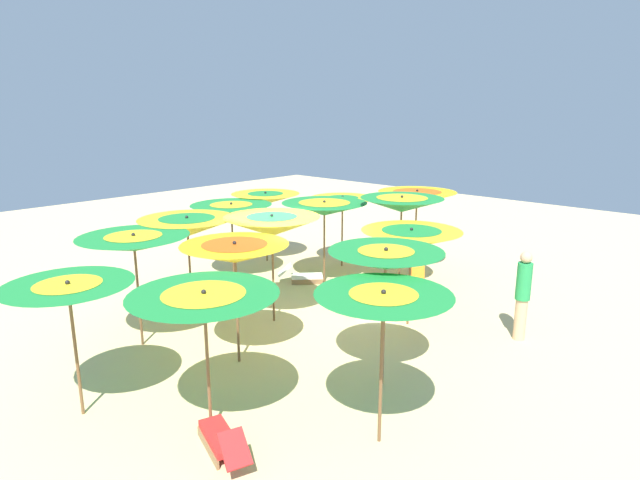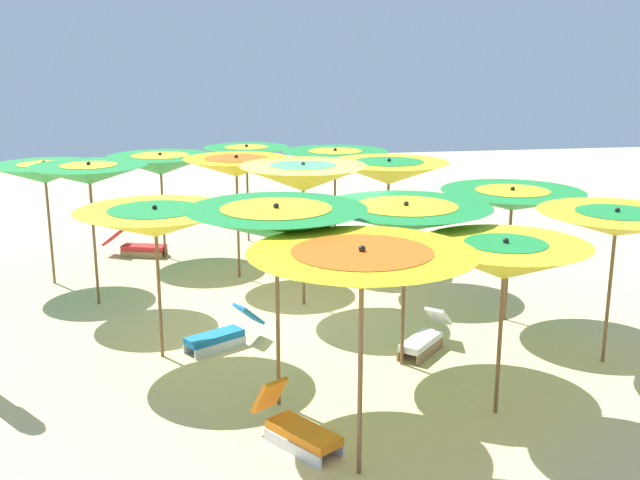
# 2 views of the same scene
# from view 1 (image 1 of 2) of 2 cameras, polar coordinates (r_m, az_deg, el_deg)

# --- Properties ---
(ground) EXTENTS (38.37, 38.37, 0.04)m
(ground) POSITION_cam_1_polar(r_m,az_deg,el_deg) (12.35, -2.90, -8.45)
(ground) COLOR beige
(beach_umbrella_0) EXTENTS (2.11, 2.11, 2.22)m
(beach_umbrella_0) POSITION_cam_1_polar(r_m,az_deg,el_deg) (16.42, -5.89, 4.46)
(beach_umbrella_0) COLOR brown
(beach_umbrella_0) RESTS_ON ground
(beach_umbrella_1) EXTENTS (2.23, 2.23, 2.19)m
(beach_umbrella_1) POSITION_cam_1_polar(r_m,az_deg,el_deg) (14.76, -9.53, 3.21)
(beach_umbrella_1) COLOR brown
(beach_umbrella_1) RESTS_ON ground
(beach_umbrella_2) EXTENTS (2.18, 2.18, 2.35)m
(beach_umbrella_2) POSITION_cam_1_polar(r_m,az_deg,el_deg) (12.32, -14.12, 1.39)
(beach_umbrella_2) COLOR brown
(beach_umbrella_2) RESTS_ON ground
(beach_umbrella_3) EXTENTS (2.15, 2.15, 2.35)m
(beach_umbrella_3) POSITION_cam_1_polar(r_m,az_deg,el_deg) (10.93, -19.43, -0.35)
(beach_umbrella_3) COLOR brown
(beach_umbrella_3) RESTS_ON ground
(beach_umbrella_4) EXTENTS (1.91, 1.91, 2.22)m
(beach_umbrella_4) POSITION_cam_1_polar(r_m,az_deg,el_deg) (8.76, -25.46, -5.33)
(beach_umbrella_4) COLOR brown
(beach_umbrella_4) RESTS_ON ground
(beach_umbrella_5) EXTENTS (1.94, 1.94, 2.18)m
(beach_umbrella_5) POSITION_cam_1_polar(r_m,az_deg,el_deg) (15.83, 2.43, 3.86)
(beach_umbrella_5) COLOR brown
(beach_umbrella_5) RESTS_ON ground
(beach_umbrella_6) EXTENTS (2.29, 2.29, 2.32)m
(beach_umbrella_6) POSITION_cam_1_polar(r_m,az_deg,el_deg) (14.15, 0.47, 3.40)
(beach_umbrella_6) COLOR brown
(beach_umbrella_6) RESTS_ON ground
(beach_umbrella_7) EXTENTS (2.11, 2.11, 2.48)m
(beach_umbrella_7) POSITION_cam_1_polar(r_m,az_deg,el_deg) (11.55, -5.20, 1.52)
(beach_umbrella_7) COLOR brown
(beach_umbrella_7) RESTS_ON ground
(beach_umbrella_8) EXTENTS (1.98, 1.98, 2.37)m
(beach_umbrella_8) POSITION_cam_1_polar(r_m,az_deg,el_deg) (9.70, -9.17, -1.41)
(beach_umbrella_8) COLOR brown
(beach_umbrella_8) RESTS_ON ground
(beach_umbrella_9) EXTENTS (2.14, 2.14, 2.23)m
(beach_umbrella_9) POSITION_cam_1_polar(r_m,az_deg,el_deg) (7.69, -12.36, -7.03)
(beach_umbrella_9) COLOR brown
(beach_umbrella_9) RESTS_ON ground
(beach_umbrella_10) EXTENTS (2.24, 2.24, 2.45)m
(beach_umbrella_10) POSITION_cam_1_polar(r_m,az_deg,el_deg) (15.48, 10.41, 4.52)
(beach_umbrella_10) COLOR brown
(beach_umbrella_10) RESTS_ON ground
(beach_umbrella_11) EXTENTS (2.13, 2.13, 2.54)m
(beach_umbrella_11) POSITION_cam_1_polar(r_m,az_deg,el_deg) (13.71, 8.81, 3.80)
(beach_umbrella_11) COLOR brown
(beach_umbrella_11) RESTS_ON ground
(beach_umbrella_12) EXTENTS (2.17, 2.17, 2.21)m
(beach_umbrella_12) POSITION_cam_1_polar(r_m,az_deg,el_deg) (11.54, 9.80, 0.14)
(beach_umbrella_12) COLOR brown
(beach_umbrella_12) RESTS_ON ground
(beach_umbrella_13) EXTENTS (1.93, 1.93, 2.48)m
(beach_umbrella_13) POSITION_cam_1_polar(r_m,az_deg,el_deg) (8.81, 7.10, -2.16)
(beach_umbrella_13) COLOR brown
(beach_umbrella_13) RESTS_ON ground
(beach_umbrella_14) EXTENTS (1.90, 1.90, 2.32)m
(beach_umbrella_14) POSITION_cam_1_polar(r_m,az_deg,el_deg) (7.28, 6.83, -7.07)
(beach_umbrella_14) COLOR brown
(beach_umbrella_14) RESTS_ON ground
(lounger_0) EXTENTS (1.24, 0.93, 0.58)m
(lounger_0) POSITION_cam_1_polar(r_m,az_deg,el_deg) (12.37, 5.67, -7.36)
(lounger_0) COLOR silver
(lounger_0) RESTS_ON ground
(lounger_1) EXTENTS (1.06, 1.12, 0.56)m
(lounger_1) POSITION_cam_1_polar(r_m,az_deg,el_deg) (14.64, -1.82, -3.89)
(lounger_1) COLOR olive
(lounger_1) RESTS_ON ground
(lounger_2) EXTENTS (1.37, 0.77, 0.57)m
(lounger_2) POSITION_cam_1_polar(r_m,az_deg,el_deg) (7.99, -10.52, -20.40)
(lounger_2) COLOR olive
(lounger_2) RESTS_ON ground
(lounger_3) EXTENTS (0.96, 1.16, 0.65)m
(lounger_3) POSITION_cam_1_polar(r_m,az_deg,el_deg) (15.10, 10.43, -3.52)
(lounger_3) COLOR silver
(lounger_3) RESTS_ON ground
(beachgoer_0) EXTENTS (0.30, 0.30, 1.90)m
(beachgoer_0) POSITION_cam_1_polar(r_m,az_deg,el_deg) (11.65, 21.02, -5.40)
(beachgoer_0) COLOR #D8A87F
(beachgoer_0) RESTS_ON ground
(beach_ball) EXTENTS (0.29, 0.29, 0.29)m
(beach_ball) POSITION_cam_1_polar(r_m,az_deg,el_deg) (14.74, -26.71, -5.54)
(beach_ball) COLOR yellow
(beach_ball) RESTS_ON ground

